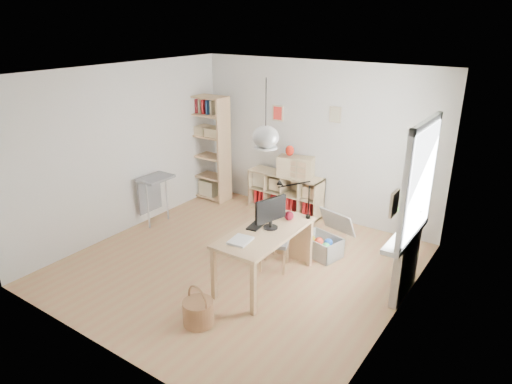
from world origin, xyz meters
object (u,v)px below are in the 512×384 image
Objects in this scene: chair at (275,237)px; storage_chest at (324,242)px; cube_shelf at (285,195)px; desk at (265,237)px; tall_bookshelf at (208,144)px; monitor at (271,211)px; drawer_chest at (296,167)px.

chair is 1.02× the size of storage_chest.
chair is (0.91, -1.80, 0.15)m from cube_shelf.
storage_chest is (0.31, 1.14, -0.45)m from desk.
cube_shelf is 1.77m from tall_bookshelf.
storage_chest is (2.90, -0.81, -0.89)m from tall_bookshelf.
tall_bookshelf is 2.56× the size of storage_chest.
drawer_chest is (-0.81, 2.08, -0.09)m from monitor.
chair is at bearing -106.49° from storage_chest.
chair is 1.95m from drawer_chest.
cube_shelf is 0.64m from drawer_chest.
chair is at bearing 104.14° from desk.
desk is 2.34m from drawer_chest.
tall_bookshelf reaches higher than desk.
tall_bookshelf is 2.52× the size of chair.
monitor is (0.12, -0.31, 0.53)m from chair.
monitor is at bearing -35.24° from tall_bookshelf.
cube_shelf is at bearing 154.86° from storage_chest.
tall_bookshelf is at bearing 126.56° from chair.
cube_shelf is at bearing 133.19° from monitor.
tall_bookshelf is (-2.59, 1.95, 0.43)m from desk.
tall_bookshelf is at bearing 161.90° from monitor.
cube_shelf is at bearing 95.00° from chair.
monitor is (0.01, 0.11, 0.33)m from desk.
desk is 1.89× the size of chair.
cube_shelf is 2.26× the size of drawer_chest.
chair is at bearing -63.12° from cube_shelf.
drawer_chest is at bearing 7.66° from tall_bookshelf.
desk is at bearing -83.22° from drawer_chest.
chair is (2.48, -1.52, -0.63)m from tall_bookshelf.
drawer_chest reaches higher than storage_chest.
monitor is at bearing -63.95° from cube_shelf.
tall_bookshelf reaches higher than cube_shelf.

